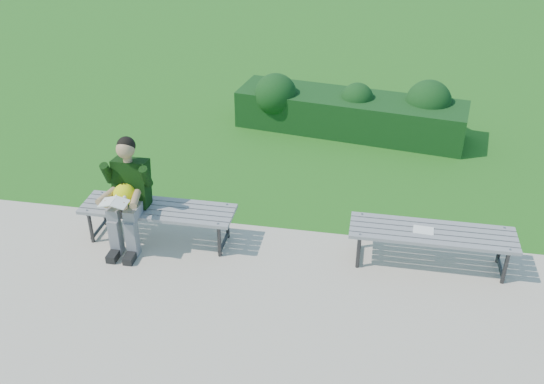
{
  "coord_description": "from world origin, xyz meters",
  "views": [
    {
      "loc": [
        0.91,
        -6.13,
        4.19
      ],
      "look_at": [
        -0.16,
        -0.27,
        0.69
      ],
      "focal_mm": 40.0,
      "sensor_mm": 36.0,
      "label": 1
    }
  ],
  "objects_px": {
    "bench_left": "(158,212)",
    "paper_sheet": "(423,230)",
    "hedge": "(352,110)",
    "seated_boy": "(127,191)",
    "bench_right": "(432,235)"
  },
  "relations": [
    {
      "from": "bench_left",
      "to": "seated_boy",
      "type": "distance_m",
      "value": 0.43
    },
    {
      "from": "hedge",
      "to": "seated_boy",
      "type": "distance_m",
      "value": 4.35
    },
    {
      "from": "bench_right",
      "to": "seated_boy",
      "type": "distance_m",
      "value": 3.45
    },
    {
      "from": "bench_right",
      "to": "paper_sheet",
      "type": "relative_size",
      "value": 7.81
    },
    {
      "from": "hedge",
      "to": "bench_left",
      "type": "bearing_deg",
      "value": -119.42
    },
    {
      "from": "seated_boy",
      "to": "bench_right",
      "type": "bearing_deg",
      "value": 2.86
    },
    {
      "from": "paper_sheet",
      "to": "seated_boy",
      "type": "bearing_deg",
      "value": -177.05
    },
    {
      "from": "bench_right",
      "to": "paper_sheet",
      "type": "height_order",
      "value": "bench_right"
    },
    {
      "from": "hedge",
      "to": "bench_right",
      "type": "distance_m",
      "value": 3.67
    },
    {
      "from": "bench_right",
      "to": "paper_sheet",
      "type": "distance_m",
      "value": 0.12
    },
    {
      "from": "bench_left",
      "to": "hedge",
      "type": "bearing_deg",
      "value": 60.58
    },
    {
      "from": "hedge",
      "to": "paper_sheet",
      "type": "relative_size",
      "value": 16.31
    },
    {
      "from": "bench_left",
      "to": "paper_sheet",
      "type": "bearing_deg",
      "value": 1.42
    },
    {
      "from": "bench_left",
      "to": "seated_boy",
      "type": "height_order",
      "value": "seated_boy"
    },
    {
      "from": "bench_left",
      "to": "bench_right",
      "type": "height_order",
      "value": "same"
    }
  ]
}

